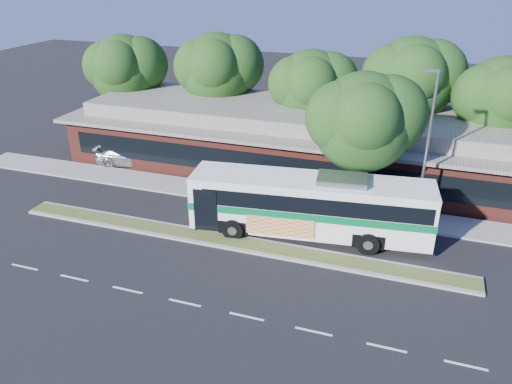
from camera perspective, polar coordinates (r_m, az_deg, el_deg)
ground at (r=27.23m, az=-3.47°, el=-6.41°), size 120.00×120.00×0.00m
median_strip at (r=27.67m, az=-3.01°, el=-5.67°), size 26.00×1.10×0.15m
sidewalk at (r=32.47m, az=0.74°, el=-0.71°), size 44.00×2.60×0.12m
parking_lot at (r=43.78m, az=-20.75°, el=4.54°), size 14.00×12.00×0.01m
plaza_building at (r=37.54m, az=3.91°, el=6.31°), size 33.20×11.20×4.45m
lamp_post at (r=28.94m, az=18.92°, el=4.96°), size 0.93×0.18×9.07m
tree_bg_a at (r=44.27m, az=-14.22°, el=13.56°), size 6.47×5.80×8.63m
tree_bg_b at (r=41.43m, az=-3.79°, el=13.87°), size 6.69×6.00×9.00m
tree_bg_c at (r=38.29m, az=6.99°, el=11.96°), size 6.24×5.60×8.26m
tree_bg_d at (r=38.34m, az=17.96°, el=12.23°), size 6.91×6.20×9.37m
tree_bg_e at (r=37.89m, az=26.87°, el=9.55°), size 6.47×5.80×8.50m
transit_bus at (r=27.64m, az=6.31°, el=-1.11°), size 13.48×4.42×3.72m
sedan at (r=38.82m, az=-14.06°, el=4.09°), size 5.56×3.13×1.52m
sidewalk_tree at (r=29.04m, az=13.00°, el=8.02°), size 6.35×5.69×8.70m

